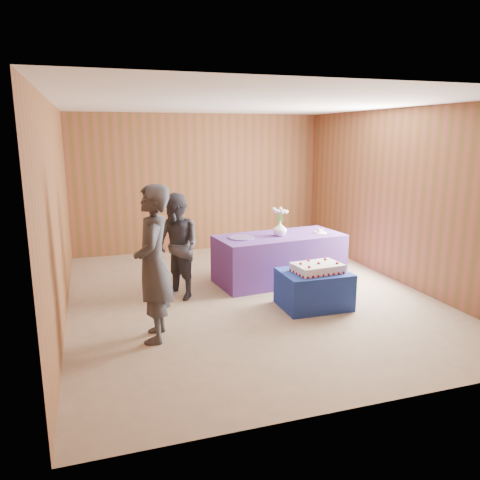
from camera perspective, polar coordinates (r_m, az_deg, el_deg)
name	(u,v)px	position (r m, az deg, el deg)	size (l,w,h in m)	color
ground	(248,296)	(6.88, 1.03, -6.80)	(6.00, 6.00, 0.00)	gray
room_shell	(249,171)	(6.50, 1.10, 8.35)	(5.04, 6.04, 2.72)	brown
cake_table	(314,289)	(6.46, 8.98, -5.94)	(0.90, 0.70, 0.50)	navy
serving_table	(279,258)	(7.47, 4.81, -2.22)	(2.00, 0.90, 0.75)	#513086
sheet_cake	(317,268)	(6.35, 9.41, -3.36)	(0.70, 0.51, 0.15)	white
vase	(280,229)	(7.32, 4.89, 1.38)	(0.22, 0.22, 0.23)	white
flower_spray	(280,211)	(7.27, 4.93, 3.51)	(0.25, 0.25, 0.19)	#2C6F2E
platter	(241,238)	(7.14, 0.17, 0.29)	(0.39, 0.39, 0.02)	#6754A8
plate	(320,233)	(7.63, 9.76, 0.89)	(0.21, 0.21, 0.01)	white
cake_slice	(320,230)	(7.62, 9.77, 1.18)	(0.08, 0.07, 0.09)	white
knife	(330,235)	(7.52, 10.86, 0.63)	(0.26, 0.02, 0.00)	silver
guest_left	(153,264)	(5.31, -10.52, -2.90)	(0.65, 0.43, 1.78)	#33343C
guest_right	(177,247)	(6.65, -7.70, -0.81)	(0.73, 0.57, 1.51)	#2F2F39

